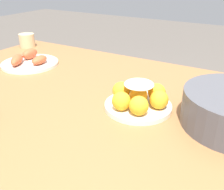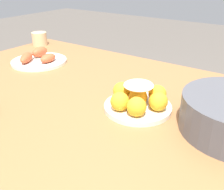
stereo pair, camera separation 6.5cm
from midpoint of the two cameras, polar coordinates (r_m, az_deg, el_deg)
dining_table at (r=0.95m, az=-3.13°, el=-5.99°), size 1.60×1.10×0.78m
cake_plate at (r=0.85m, az=7.93°, el=-0.95°), size 0.22×0.22×0.10m
seafood_platter at (r=1.33m, az=-14.35°, el=7.55°), size 0.27×0.27×0.06m
cup_far at (r=1.65m, az=-14.41°, el=11.76°), size 0.09×0.09×0.08m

